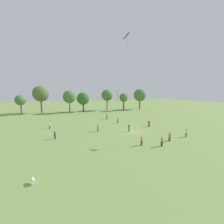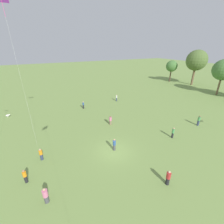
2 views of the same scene
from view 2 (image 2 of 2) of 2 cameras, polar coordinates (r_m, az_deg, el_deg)
name	(u,v)px [view 2 (image 2 of 2)]	position (r m, az deg, el deg)	size (l,w,h in m)	color
ground_plane	(114,151)	(20.64, 0.82, -14.61)	(240.00, 240.00, 0.00)	#7A994C
tree_0	(172,66)	(62.69, 21.79, 15.89)	(4.11, 4.11, 7.89)	brown
tree_1	(197,60)	(60.55, 29.52, 16.72)	(6.76, 6.76, 11.71)	brown
tree_2	(223,70)	(51.13, 36.74, 12.72)	(5.51, 5.51, 9.69)	brown
person_0	(41,154)	(20.75, -25.42, -14.36)	(0.55, 0.55, 1.61)	#333D5B
person_1	(83,105)	(33.72, -10.87, 2.63)	(0.37, 0.37, 1.66)	#232328
person_2	(114,145)	(20.27, 0.87, -12.35)	(0.48, 0.48, 1.74)	#4C4C51
person_3	(168,178)	(17.17, 20.61, -22.40)	(0.47, 0.47, 1.74)	#232328
person_5	(110,120)	(26.38, -0.62, -3.21)	(0.65, 0.65, 1.68)	#847056
person_6	(117,98)	(37.73, 1.73, 5.39)	(0.44, 0.44, 1.66)	#333D5B
person_7	(199,121)	(30.08, 30.15, -2.88)	(0.54, 0.54, 1.87)	#333D5B
person_8	(25,176)	(18.63, -30.23, -20.37)	(0.50, 0.50, 1.62)	#232328
person_9	(46,196)	(16.14, -23.97, -27.07)	(0.46, 0.46, 1.69)	#4C4C51
person_10	(173,133)	(24.50, 22.20, -7.31)	(0.49, 0.49, 1.74)	#232328
kite_0	(2,3)	(20.54, -36.34, 30.44)	(0.81, 1.23, 17.65)	purple
dog_0	(8,115)	(35.73, -34.85, -1.03)	(0.47, 0.78, 0.57)	silver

